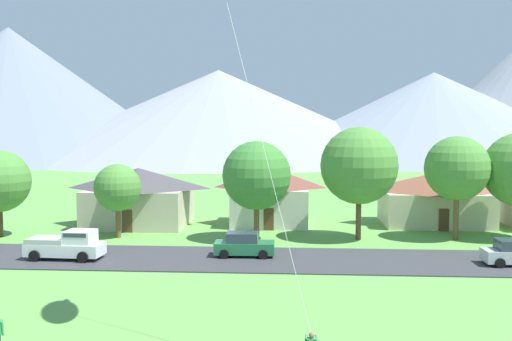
% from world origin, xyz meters
% --- Properties ---
extents(road_strip, '(160.00, 7.72, 0.08)m').
position_xyz_m(road_strip, '(0.00, 28.48, 0.04)').
color(road_strip, '#38383D').
rests_on(road_strip, ground).
extents(mountain_east_ridge, '(115.35, 115.35, 25.38)m').
position_xyz_m(mountain_east_ridge, '(-20.11, 157.68, 12.69)').
color(mountain_east_ridge, '#8E939E').
rests_on(mountain_east_ridge, ground).
extents(mountain_far_west_ridge, '(103.94, 103.94, 37.25)m').
position_xyz_m(mountain_far_west_ridge, '(-79.47, 151.95, 18.63)').
color(mountain_far_west_ridge, slate).
rests_on(mountain_far_west_ridge, ground).
extents(mountain_west_ridge, '(99.72, 99.72, 24.28)m').
position_xyz_m(mountain_west_ridge, '(40.81, 156.89, 12.14)').
color(mountain_west_ridge, gray).
rests_on(mountain_west_ridge, ground).
extents(house_leftmost, '(10.32, 7.80, 4.86)m').
position_xyz_m(house_leftmost, '(15.09, 44.24, 2.52)').
color(house_leftmost, beige).
rests_on(house_leftmost, ground).
extents(house_left_center, '(9.65, 8.56, 5.34)m').
position_xyz_m(house_left_center, '(-12.49, 42.05, 2.76)').
color(house_left_center, beige).
rests_on(house_left_center, ground).
extents(house_right_center, '(7.56, 7.07, 5.37)m').
position_xyz_m(house_right_center, '(-0.30, 43.22, 2.78)').
color(house_right_center, silver).
rests_on(house_right_center, ground).
extents(tree_near_left, '(6.26, 6.26, 9.17)m').
position_xyz_m(tree_near_left, '(7.18, 36.30, 6.03)').
color(tree_near_left, brown).
rests_on(tree_near_left, ground).
extents(tree_left_of_center, '(3.88, 3.88, 6.11)m').
position_xyz_m(tree_left_of_center, '(-12.57, 35.79, 4.15)').
color(tree_left_of_center, brown).
rests_on(tree_left_of_center, ground).
extents(tree_center, '(5.54, 5.54, 8.04)m').
position_xyz_m(tree_center, '(-1.07, 35.43, 5.26)').
color(tree_center, brown).
rests_on(tree_center, ground).
extents(tree_near_right, '(5.22, 5.22, 8.43)m').
position_xyz_m(tree_near_right, '(15.08, 36.81, 5.80)').
color(tree_near_right, brown).
rests_on(tree_near_right, ground).
extents(parked_car_green_mid_west, '(4.23, 2.14, 1.68)m').
position_xyz_m(parked_car_green_mid_west, '(-1.56, 29.30, 0.87)').
color(parked_car_green_mid_west, '#237042').
rests_on(parked_car_green_mid_west, road_strip).
extents(pickup_truck_white_east_side, '(5.29, 2.51, 1.99)m').
position_xyz_m(pickup_truck_white_east_side, '(-13.66, 27.62, 1.06)').
color(pickup_truck_white_east_side, white).
rests_on(pickup_truck_white_east_side, road_strip).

